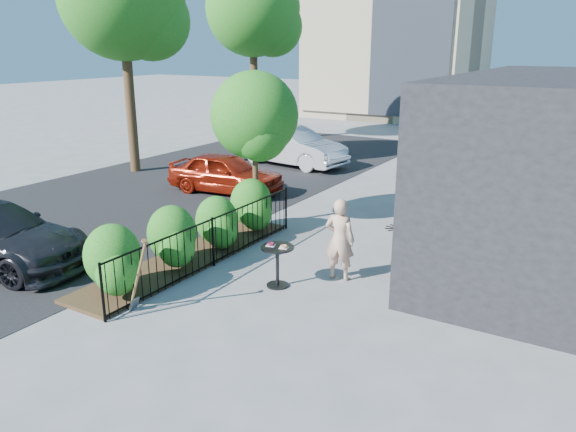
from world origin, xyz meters
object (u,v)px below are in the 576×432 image
Objects in this scene: woman at (340,239)px; car_red at (226,173)px; shovel at (138,279)px; car_silver at (292,146)px; patio_tree at (256,121)px; street_tree_near at (123,5)px; cafe_table at (277,259)px; street_tree_far at (254,15)px.

car_red is (-6.23, 4.42, -0.20)m from woman.
woman is 3.98m from shovel.
car_silver is (-6.62, 9.22, -0.10)m from woman.
patio_tree is 0.48× the size of street_tree_near.
car_silver is at bearing -61.46° from woman.
street_tree_near is 1.82× the size of car_silver.
car_red reaches higher than cafe_table.
street_tree_near is 13.03m from cafe_table.
street_tree_near is at bearing 157.43° from patio_tree.
street_tree_far is 4.89× the size of woman.
shovel is (-2.37, -3.20, -0.21)m from woman.
cafe_table is at bearing -142.66° from car_silver.
patio_tree is 4.33m from car_red.
shovel is at bearing -43.96° from street_tree_near.
woman is at bearing -136.43° from car_silver.
shovel is 13.12m from car_silver.
street_tree_far is at bearing 125.75° from cafe_table.
woman is (0.87, 0.96, 0.27)m from cafe_table.
woman is 0.45× the size of car_red.
street_tree_far reaches higher than patio_tree.
shovel is at bearing -123.83° from cafe_table.
patio_tree is 4.45× the size of cafe_table.
street_tree_far is at bearing 124.51° from patio_tree.
cafe_table is 11.69m from car_silver.
street_tree_far is at bearing 117.93° from shovel.
patio_tree is 5.67m from shovel.
patio_tree reaches higher than car_red.
cafe_table is 2.69m from shovel.
street_tree_near is 4.89× the size of woman.
patio_tree is 8.92m from street_tree_near.
woman reaches higher than shovel.
car_red is at bearing 139.61° from patio_tree.
street_tree_near reaches higher than cafe_table.
car_red is 0.83× the size of car_silver.
shovel is (8.68, -8.37, -5.28)m from street_tree_near.
car_silver is at bearing 42.41° from street_tree_near.
patio_tree is at bearing -22.57° from street_tree_near.
car_red is at bearing -42.52° from woman.
woman is 1.16× the size of shovel.
street_tree_near and street_tree_far have the same top height.
street_tree_near reaches higher than patio_tree.
woman is at bearing 47.81° from cafe_table.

